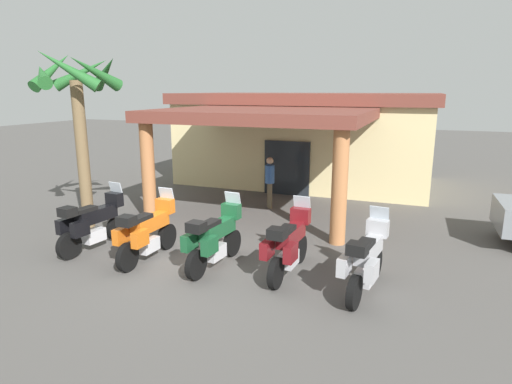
% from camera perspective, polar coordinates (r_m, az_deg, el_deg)
% --- Properties ---
extents(ground_plane, '(80.00, 80.00, 0.00)m').
position_cam_1_polar(ground_plane, '(10.62, -8.14, -8.98)').
color(ground_plane, '#514F4C').
extents(motel_building, '(10.81, 11.05, 3.86)m').
position_cam_1_polar(motel_building, '(19.10, 6.44, 7.22)').
color(motel_building, beige).
rests_on(motel_building, ground_plane).
extents(motorcycle_black, '(0.77, 2.21, 1.61)m').
position_cam_1_polar(motorcycle_black, '(11.80, -20.68, -3.85)').
color(motorcycle_black, black).
rests_on(motorcycle_black, ground_plane).
extents(motorcycle_orange, '(0.71, 2.21, 1.61)m').
position_cam_1_polar(motorcycle_orange, '(10.70, -14.12, -5.10)').
color(motorcycle_orange, black).
rests_on(motorcycle_orange, ground_plane).
extents(motorcycle_green, '(0.74, 2.21, 1.61)m').
position_cam_1_polar(motorcycle_green, '(9.99, -5.50, -6.07)').
color(motorcycle_green, black).
rests_on(motorcycle_green, ground_plane).
extents(motorcycle_maroon, '(0.72, 2.21, 1.61)m').
position_cam_1_polar(motorcycle_maroon, '(9.58, 4.31, -6.91)').
color(motorcycle_maroon, black).
rests_on(motorcycle_maroon, ground_plane).
extents(motorcycle_silver, '(0.80, 2.21, 1.61)m').
position_cam_1_polar(motorcycle_silver, '(8.99, 14.28, -8.69)').
color(motorcycle_silver, black).
rests_on(motorcycle_silver, ground_plane).
extents(pedestrian, '(0.32, 0.46, 1.77)m').
position_cam_1_polar(pedestrian, '(14.89, 1.81, 1.77)').
color(pedestrian, brown).
rests_on(pedestrian, ground_plane).
extents(palm_tree_roadside, '(2.51, 2.60, 5.15)m').
position_cam_1_polar(palm_tree_roadside, '(13.42, -22.48, 11.55)').
color(palm_tree_roadside, brown).
rests_on(palm_tree_roadside, ground_plane).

